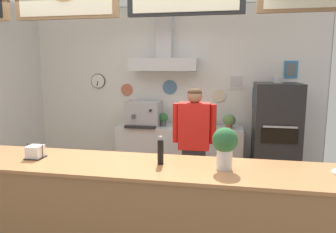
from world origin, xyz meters
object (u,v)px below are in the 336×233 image
basil_vase (225,146)px  pepper_grinder (160,150)px  pizza_oven (275,139)px  potted_basil (206,118)px  napkin_holder (35,152)px  espresso_machine (144,113)px  potted_rosemary (229,121)px  potted_sage (163,119)px  shop_worker (194,149)px

basil_vase → pepper_grinder: basil_vase is taller
pizza_oven → potted_basil: (-1.04, 0.22, 0.25)m
pizza_oven → napkin_holder: (-2.46, -2.14, 0.27)m
pizza_oven → potted_basil: pizza_oven is taller
espresso_machine → potted_rosemary: espresso_machine is taller
espresso_machine → pizza_oven: bearing=-5.1°
potted_sage → potted_rosemary: (1.05, -0.01, 0.00)m
napkin_holder → pepper_grinder: size_ratio=0.63×
potted_sage → potted_rosemary: 1.05m
potted_basil → potted_rosemary: (0.37, -0.02, -0.02)m
pizza_oven → espresso_machine: bearing=174.9°
espresso_machine → napkin_holder: 2.36m
espresso_machine → basil_vase: (1.32, -2.31, 0.11)m
potted_sage → basil_vase: size_ratio=0.59×
basil_vase → pepper_grinder: bearing=176.6°
potted_basil → potted_rosemary: bearing=-3.7°
espresso_machine → pepper_grinder: 2.40m
shop_worker → potted_sage: shop_worker is taller
napkin_holder → potted_rosemary: bearing=52.4°
potted_basil → pepper_grinder: size_ratio=1.07×
pizza_oven → shop_worker: 1.45m
espresso_machine → basil_vase: size_ratio=1.53×
potted_rosemary → basil_vase: (-0.05, -2.32, 0.18)m
pizza_oven → potted_sage: size_ratio=8.35×
pizza_oven → potted_rosemary: (-0.67, 0.20, 0.23)m
pizza_oven → basil_vase: (-0.71, -2.13, 0.41)m
shop_worker → potted_sage: 1.33m
espresso_machine → basil_vase: bearing=-60.2°
shop_worker → potted_rosemary: bearing=-111.6°
basil_vase → napkin_holder: size_ratio=2.21×
potted_rosemary → pepper_grinder: pepper_grinder is taller
napkin_holder → pepper_grinder: (1.20, 0.04, 0.07)m
potted_basil → potted_sage: potted_basil is taller
espresso_machine → potted_sage: (0.32, 0.03, -0.08)m
pepper_grinder → espresso_machine: bearing=108.7°
basil_vase → napkin_holder: bearing=-179.7°
espresso_machine → potted_basil: 1.00m
pepper_grinder → napkin_holder: bearing=-177.9°
shop_worker → basil_vase: bearing=106.5°
pizza_oven → pepper_grinder: (-1.27, -2.09, 0.34)m
napkin_holder → shop_worker: bearing=40.8°
shop_worker → potted_rosemary: size_ratio=7.33×
pizza_oven → pepper_grinder: bearing=-121.2°
potted_rosemary → potted_sage: bearing=179.3°
potted_sage → pizza_oven: bearing=-7.0°
pizza_oven → shop_worker: bearing=-138.9°
pizza_oven → basil_vase: size_ratio=4.94×
potted_basil → potted_sage: size_ratio=1.30×
potted_basil → potted_sage: bearing=-179.1°
shop_worker → basil_vase: size_ratio=4.59×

